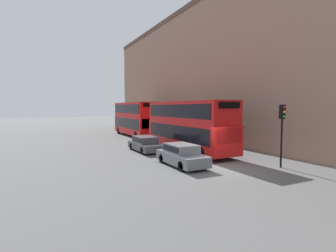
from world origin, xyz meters
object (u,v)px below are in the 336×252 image
Objects in this scene: bus_leading at (187,124)px; bus_second_in_queue at (135,118)px; car_dark_sedan at (182,154)px; car_hatchback at (145,143)px; traffic_light at (282,123)px.

bus_leading is 1.05× the size of bus_second_in_queue.
bus_leading is 2.65× the size of car_dark_sedan.
bus_leading reaches higher than car_hatchback.
traffic_light is at bearing -32.04° from car_dark_sedan.
bus_leading is at bearing 55.38° from car_dark_sedan.
bus_second_in_queue reaches higher than traffic_light.
bus_second_in_queue is at bearing 74.41° from car_hatchback.
car_dark_sedan is 0.99× the size of car_hatchback.
bus_second_in_queue is at bearing 90.00° from bus_leading.
car_dark_sedan is at bearing -100.40° from bus_second_in_queue.
bus_second_in_queue is 2.49× the size of car_hatchback.
bus_leading is 4.06m from car_hatchback.
traffic_light is (5.35, -9.70, 2.18)m from car_hatchback.
car_hatchback is (-3.40, -12.18, -1.77)m from bus_second_in_queue.
car_dark_sedan is 6.35m from car_hatchback.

